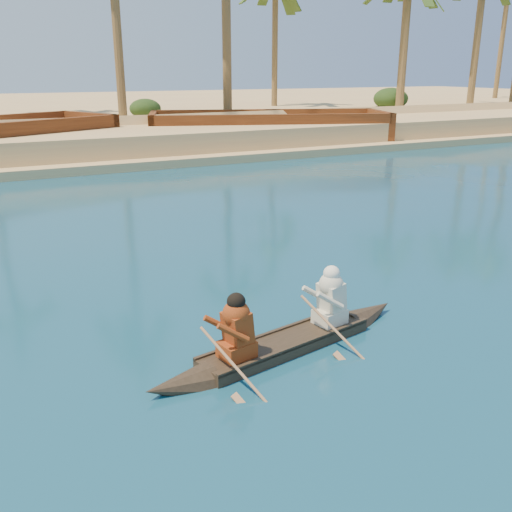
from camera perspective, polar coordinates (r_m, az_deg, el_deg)
canoe at (r=8.57m, az=3.03°, el=-7.79°), size 4.73×1.52×1.29m
barge_right at (r=31.84m, az=1.31°, el=12.33°), size 13.44×8.25×2.13m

